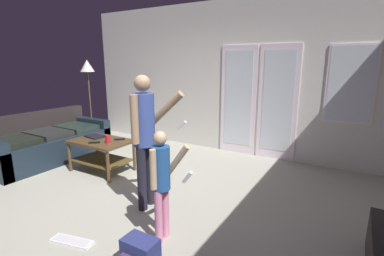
# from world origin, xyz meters

# --- Properties ---
(ground_plane) EXTENTS (6.29, 5.33, 0.02)m
(ground_plane) POSITION_xyz_m (0.00, 0.00, -0.01)
(ground_plane) COLOR #A2A091
(wall_back_with_doors) EXTENTS (6.29, 0.09, 2.88)m
(wall_back_with_doors) POSITION_xyz_m (0.10, 2.63, 1.40)
(wall_back_with_doors) COLOR silver
(wall_back_with_doors) RESTS_ON ground_plane
(leather_couch) EXTENTS (0.98, 2.06, 0.83)m
(leather_couch) POSITION_xyz_m (-2.40, 0.45, 0.30)
(leather_couch) COLOR #1A2631
(leather_couch) RESTS_ON ground_plane
(coffee_table) EXTENTS (0.94, 0.63, 0.52)m
(coffee_table) POSITION_xyz_m (-1.12, 0.57, 0.37)
(coffee_table) COLOR #4D3821
(coffee_table) RESTS_ON ground_plane
(person_adult) EXTENTS (0.57, 0.47, 1.59)m
(person_adult) POSITION_xyz_m (0.26, 0.02, 0.95)
(person_adult) COLOR black
(person_adult) RESTS_ON ground_plane
(person_child) EXTENTS (0.36, 0.31, 1.11)m
(person_child) POSITION_xyz_m (0.82, -0.42, 0.66)
(person_child) COLOR pink
(person_child) RESTS_ON ground_plane
(floor_lamp) EXTENTS (0.30, 0.30, 1.78)m
(floor_lamp) POSITION_xyz_m (-2.75, 1.76, 1.52)
(floor_lamp) COLOR #372A1F
(floor_lamp) RESTS_ON ground_plane
(backpack) EXTENTS (0.30, 0.23, 0.27)m
(backpack) POSITION_xyz_m (0.89, -0.84, 0.13)
(backpack) COLOR navy
(backpack) RESTS_ON ground_plane
(loose_keyboard) EXTENTS (0.46, 0.22, 0.02)m
(loose_keyboard) POSITION_xyz_m (0.08, -0.91, 0.01)
(loose_keyboard) COLOR white
(loose_keyboard) RESTS_ON ground_plane
(laptop_closed) EXTENTS (0.35, 0.27, 0.03)m
(laptop_closed) POSITION_xyz_m (-1.35, 0.65, 0.53)
(laptop_closed) COLOR black
(laptop_closed) RESTS_ON coffee_table
(cup_near_edge) EXTENTS (0.07, 0.07, 0.12)m
(cup_near_edge) POSITION_xyz_m (-0.89, 0.51, 0.58)
(cup_near_edge) COLOR red
(cup_near_edge) RESTS_ON coffee_table
(tv_remote_black) EXTENTS (0.16, 0.15, 0.02)m
(tv_remote_black) POSITION_xyz_m (-0.87, 0.73, 0.53)
(tv_remote_black) COLOR black
(tv_remote_black) RESTS_ON coffee_table
(dvd_remote_slim) EXTENTS (0.16, 0.15, 0.02)m
(dvd_remote_slim) POSITION_xyz_m (-1.07, 0.39, 0.53)
(dvd_remote_slim) COLOR black
(dvd_remote_slim) RESTS_ON coffee_table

